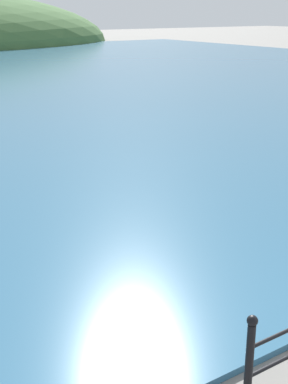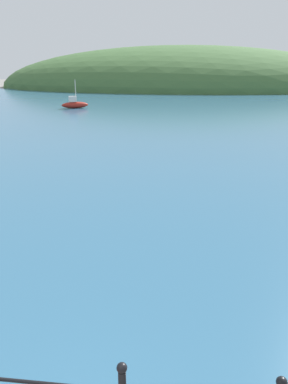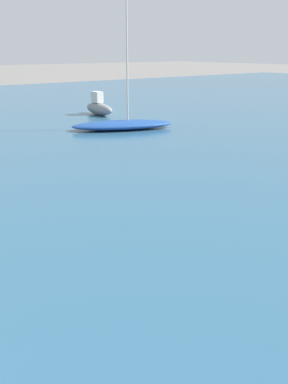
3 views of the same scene
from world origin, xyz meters
The scene contains 2 objects.
boat_red_dinghy centered at (-16.50, 16.21, 0.50)m, with size 2.52×0.86×1.23m.
boat_blue_hull centered at (-11.95, 14.48, 0.32)m, with size 3.22×4.78×5.39m.
Camera 3 is at (4.21, 2.73, 3.52)m, focal length 42.00 mm.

